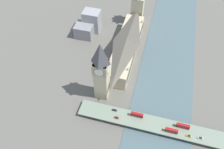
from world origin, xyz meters
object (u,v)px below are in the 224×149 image
at_px(victoria_tower, 138,8).
at_px(road_bridge, 159,126).
at_px(clock_tower, 101,71).
at_px(car_northbound_mid, 114,110).
at_px(double_decker_bus_mid, 172,131).
at_px(double_decker_bus_lead, 183,126).
at_px(parliament_hall, 126,46).
at_px(double_decker_bus_rear, 137,115).
at_px(car_northbound_lead, 200,138).
at_px(car_southbound_mid, 189,136).
at_px(car_southbound_lead, 117,118).

height_order(victoria_tower, road_bridge, victoria_tower).
distance_m(clock_tower, car_northbound_mid, 40.29).
bearing_deg(clock_tower, double_decker_bus_mid, 159.75).
height_order(road_bridge, double_decker_bus_lead, double_decker_bus_lead).
height_order(clock_tower, double_decker_bus_lead, clock_tower).
distance_m(parliament_hall, double_decker_bus_mid, 110.26).
bearing_deg(road_bridge, parliament_hall, -59.85).
xyz_separation_m(double_decker_bus_rear, car_northbound_mid, (21.83, -0.44, -2.09)).
distance_m(car_northbound_lead, car_southbound_mid, 9.84).
bearing_deg(double_decker_bus_rear, car_northbound_lead, 173.05).
height_order(double_decker_bus_lead, car_northbound_lead, double_decker_bus_lead).
height_order(car_southbound_lead, car_southbound_mid, car_southbound_lead).
xyz_separation_m(car_northbound_mid, car_southbound_lead, (-3.90, 7.37, 0.05)).
height_order(double_decker_bus_mid, car_southbound_mid, double_decker_bus_mid).
bearing_deg(victoria_tower, car_southbound_mid, 116.30).
xyz_separation_m(double_decker_bus_rear, car_southbound_lead, (17.93, 6.92, -2.04)).
xyz_separation_m(double_decker_bus_mid, car_northbound_mid, (54.69, -8.03, -1.97)).
relative_size(parliament_hall, car_southbound_mid, 25.31).
xyz_separation_m(parliament_hall, car_southbound_lead, (-11.23, 90.39, -6.47)).
height_order(victoria_tower, double_decker_bus_mid, victoria_tower).
bearing_deg(car_southbound_mid, car_northbound_lead, -175.66).
height_order(clock_tower, car_northbound_mid, clock_tower).
bearing_deg(double_decker_bus_mid, road_bridge, -18.69).
height_order(car_northbound_mid, car_southbound_mid, car_southbound_mid).
bearing_deg(parliament_hall, double_decker_bus_mid, 124.26).
height_order(parliament_hall, double_decker_bus_mid, parliament_hall).
distance_m(victoria_tower, double_decker_bus_lead, 166.46).
distance_m(car_northbound_lead, car_southbound_lead, 76.09).
height_order(double_decker_bus_mid, car_northbound_mid, double_decker_bus_mid).
relative_size(car_northbound_mid, car_southbound_lead, 1.10).
distance_m(double_decker_bus_mid, car_southbound_lead, 50.83).
distance_m(victoria_tower, double_decker_bus_rear, 152.70).
distance_m(double_decker_bus_lead, car_northbound_mid, 64.25).
distance_m(double_decker_bus_rear, car_northbound_lead, 58.63).
relative_size(road_bridge, car_southbound_mid, 35.84).
distance_m(double_decker_bus_mid, double_decker_bus_rear, 33.73).
height_order(victoria_tower, car_southbound_mid, victoria_tower).
bearing_deg(car_northbound_mid, car_southbound_lead, 117.89).
bearing_deg(double_decker_bus_rear, road_bridge, 170.12).
relative_size(car_southbound_lead, car_southbound_mid, 1.01).
distance_m(parliament_hall, double_decker_bus_rear, 88.52).
bearing_deg(double_decker_bus_lead, double_decker_bus_rear, -0.52).
xyz_separation_m(road_bridge, car_southbound_mid, (-26.86, 4.09, 1.69)).
distance_m(victoria_tower, road_bridge, 162.15).
xyz_separation_m(parliament_hall, double_decker_bus_mid, (-62.01, 91.06, -4.55)).
xyz_separation_m(double_decker_bus_lead, double_decker_bus_mid, (9.53, 7.21, -0.06)).
height_order(parliament_hall, car_southbound_mid, parliament_hall).
height_order(road_bridge, double_decker_bus_mid, double_decker_bus_mid).
bearing_deg(clock_tower, parliament_hall, -99.06).
xyz_separation_m(parliament_hall, double_decker_bus_lead, (-71.54, 83.85, -4.50)).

